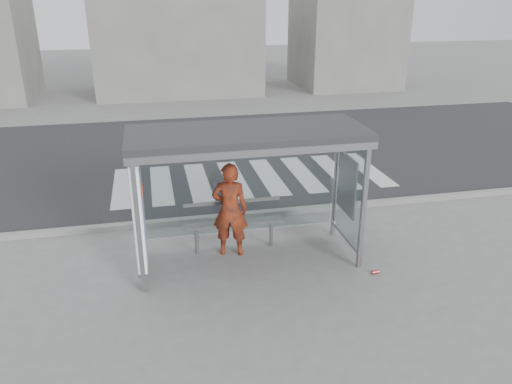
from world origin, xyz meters
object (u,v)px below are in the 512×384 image
at_px(person, 230,210).
at_px(bus_shelter, 227,164).
at_px(bench, 234,223).
at_px(soda_can, 375,272).

bearing_deg(person, bus_shelter, 87.34).
relative_size(person, bench, 0.97).
relative_size(bus_shelter, bench, 2.17).
bearing_deg(bus_shelter, person, 74.06).
bearing_deg(bench, person, -123.38).
xyz_separation_m(person, soda_can, (2.49, -1.35, -0.92)).
bearing_deg(bench, soda_can, -32.17).
xyz_separation_m(person, bench, (0.10, 0.16, -0.36)).
distance_m(person, soda_can, 2.98).
relative_size(bus_shelter, soda_can, 31.91).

